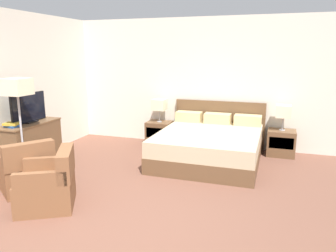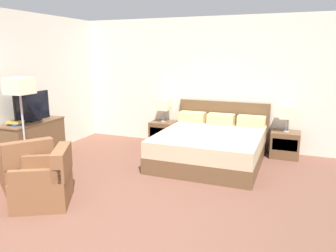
% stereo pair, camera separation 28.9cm
% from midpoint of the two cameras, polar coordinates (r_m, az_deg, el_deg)
% --- Properties ---
extents(ground_plane, '(11.14, 11.14, 0.00)m').
position_cam_midpoint_polar(ground_plane, '(4.06, -11.52, -16.59)').
color(ground_plane, brown).
extents(wall_back, '(6.47, 0.06, 2.68)m').
position_cam_midpoint_polar(wall_back, '(7.05, 3.41, 7.57)').
color(wall_back, silver).
rests_on(wall_back, ground).
extents(wall_left, '(0.06, 5.51, 2.68)m').
position_cam_midpoint_polar(wall_left, '(6.46, -25.87, 5.87)').
color(wall_left, silver).
rests_on(wall_left, ground).
extents(bed, '(1.87, 2.08, 0.98)m').
position_cam_midpoint_polar(bed, '(6.09, 5.90, -3.28)').
color(bed, brown).
rests_on(bed, ground).
extents(nightstand_left, '(0.52, 0.44, 0.50)m').
position_cam_midpoint_polar(nightstand_left, '(7.15, -2.65, -1.22)').
color(nightstand_left, brown).
rests_on(nightstand_left, ground).
extents(nightstand_right, '(0.52, 0.44, 0.50)m').
position_cam_midpoint_polar(nightstand_right, '(6.69, 17.93, -2.82)').
color(nightstand_right, brown).
rests_on(nightstand_right, ground).
extents(table_lamp_left, '(0.28, 0.28, 0.49)m').
position_cam_midpoint_polar(table_lamp_left, '(7.03, -2.70, 3.68)').
color(table_lamp_left, '#B7B7BC').
rests_on(table_lamp_left, nightstand_left).
extents(table_lamp_right, '(0.28, 0.28, 0.49)m').
position_cam_midpoint_polar(table_lamp_right, '(6.56, 18.29, 2.40)').
color(table_lamp_right, '#B7B7BC').
rests_on(table_lamp_right, nightstand_right).
extents(dresser, '(0.50, 1.15, 0.78)m').
position_cam_midpoint_polar(dresser, '(6.31, -24.06, -2.82)').
color(dresser, brown).
rests_on(dresser, ground).
extents(tv, '(0.18, 0.79, 0.51)m').
position_cam_midpoint_polar(tv, '(6.21, -24.35, 2.81)').
color(tv, black).
rests_on(tv, dresser).
extents(book_red_cover, '(0.27, 0.20, 0.04)m').
position_cam_midpoint_polar(book_red_cover, '(5.98, -26.84, 0.00)').
color(book_red_cover, '#234C8E').
rests_on(book_red_cover, dresser).
extents(book_blue_cover, '(0.26, 0.23, 0.04)m').
position_cam_midpoint_polar(book_blue_cover, '(5.97, -26.84, 0.34)').
color(book_blue_cover, gold).
rests_on(book_blue_cover, book_red_cover).
extents(armchair_by_window, '(0.95, 0.95, 0.76)m').
position_cam_midpoint_polar(armchair_by_window, '(5.27, -24.86, -7.14)').
color(armchair_by_window, brown).
rests_on(armchair_by_window, ground).
extents(armchair_companion, '(0.94, 0.93, 0.76)m').
position_cam_midpoint_polar(armchair_companion, '(4.61, -21.73, -9.66)').
color(armchair_companion, brown).
rests_on(armchair_companion, ground).
extents(floor_lamp, '(0.35, 0.35, 1.59)m').
position_cam_midpoint_polar(floor_lamp, '(5.60, -26.10, 5.08)').
color(floor_lamp, '#B7B7BC').
rests_on(floor_lamp, ground).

